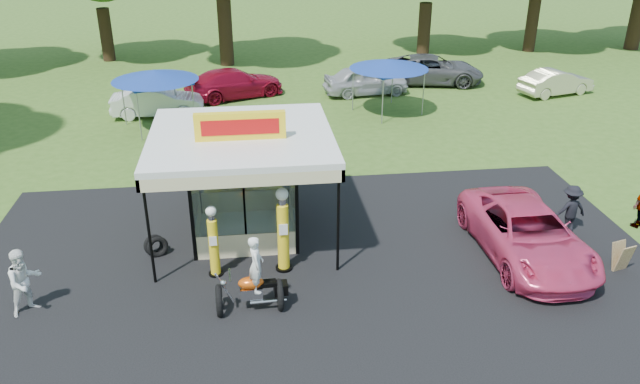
# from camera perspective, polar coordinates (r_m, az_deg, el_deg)

# --- Properties ---
(ground) EXTENTS (120.00, 120.00, 0.00)m
(ground) POSITION_cam_1_polar(r_m,az_deg,el_deg) (15.93, 0.95, -12.03)
(ground) COLOR #38591C
(ground) RESTS_ON ground
(asphalt_apron) EXTENTS (20.00, 14.00, 0.04)m
(asphalt_apron) POSITION_cam_1_polar(r_m,az_deg,el_deg) (17.54, 0.04, -8.06)
(asphalt_apron) COLOR black
(asphalt_apron) RESTS_ON ground
(gas_station_kiosk) EXTENTS (5.40, 5.40, 4.18)m
(gas_station_kiosk) POSITION_cam_1_polar(r_m,az_deg,el_deg) (19.23, -7.00, 0.88)
(gas_station_kiosk) COLOR white
(gas_station_kiosk) RESTS_ON ground
(gas_pump_left) EXTENTS (0.41, 0.41, 2.19)m
(gas_pump_left) POSITION_cam_1_polar(r_m,az_deg,el_deg) (17.49, -9.71, -4.63)
(gas_pump_left) COLOR black
(gas_pump_left) RESTS_ON ground
(gas_pump_right) EXTENTS (0.48, 0.48, 2.58)m
(gas_pump_right) POSITION_cam_1_polar(r_m,az_deg,el_deg) (17.43, -3.40, -3.68)
(gas_pump_right) COLOR black
(gas_pump_right) RESTS_ON ground
(motorcycle) EXTENTS (1.87, 0.94, 2.20)m
(motorcycle) POSITION_cam_1_polar(r_m,az_deg,el_deg) (16.07, -6.04, -8.08)
(motorcycle) COLOR black
(motorcycle) RESTS_ON ground
(spare_tires) EXTENTS (0.82, 0.66, 0.66)m
(spare_tires) POSITION_cam_1_polar(r_m,az_deg,el_deg) (19.18, -14.77, -4.79)
(spare_tires) COLOR black
(spare_tires) RESTS_ON ground
(a_frame_sign) EXTENTS (0.52, 0.55, 0.87)m
(a_frame_sign) POSITION_cam_1_polar(r_m,az_deg,el_deg) (19.72, 25.86, -5.40)
(a_frame_sign) COLOR #593819
(a_frame_sign) RESTS_ON ground
(kiosk_car) EXTENTS (2.82, 1.13, 0.96)m
(kiosk_car) POSITION_cam_1_polar(r_m,az_deg,el_deg) (21.78, -6.90, 0.12)
(kiosk_car) COLOR yellow
(kiosk_car) RESTS_ON ground
(pink_sedan) EXTENTS (2.64, 5.59, 1.55)m
(pink_sedan) POSITION_cam_1_polar(r_m,az_deg,el_deg) (19.28, 18.38, -3.60)
(pink_sedan) COLOR #DC3C6A
(pink_sedan) RESTS_ON ground
(spectator_west) EXTENTS (1.11, 1.09, 1.81)m
(spectator_west) POSITION_cam_1_polar(r_m,az_deg,el_deg) (17.54, -25.41, -7.40)
(spectator_west) COLOR white
(spectator_west) RESTS_ON ground
(spectator_east_a) EXTENTS (1.09, 0.68, 1.62)m
(spectator_east_a) POSITION_cam_1_polar(r_m,az_deg,el_deg) (21.12, 21.93, -1.48)
(spectator_east_a) COLOR black
(spectator_east_a) RESTS_ON ground
(bg_car_a) EXTENTS (4.41, 1.62, 1.44)m
(bg_car_a) POSITION_cam_1_polar(r_m,az_deg,el_deg) (31.70, -14.66, 8.02)
(bg_car_a) COLOR silver
(bg_car_a) RESTS_ON ground
(bg_car_b) EXTENTS (5.72, 4.00, 1.54)m
(bg_car_b) POSITION_cam_1_polar(r_m,az_deg,el_deg) (34.03, -7.83, 9.83)
(bg_car_b) COLOR maroon
(bg_car_b) RESTS_ON ground
(bg_car_c) EXTENTS (4.75, 2.35, 1.56)m
(bg_car_c) POSITION_cam_1_polar(r_m,az_deg,el_deg) (34.36, 4.23, 10.16)
(bg_car_c) COLOR #B6B6BB
(bg_car_c) RESTS_ON ground
(bg_car_d) EXTENTS (6.20, 3.75, 1.61)m
(bg_car_d) POSITION_cam_1_polar(r_m,az_deg,el_deg) (37.00, 10.22, 10.97)
(bg_car_d) COLOR #4C4C4E
(bg_car_d) RESTS_ON ground
(bg_car_e) EXTENTS (4.38, 2.52, 1.37)m
(bg_car_e) POSITION_cam_1_polar(r_m,az_deg,el_deg) (36.54, 20.78, 9.37)
(bg_car_e) COLOR beige
(bg_car_e) RESTS_ON ground
(tent_west) EXTENTS (3.88, 3.88, 2.71)m
(tent_west) POSITION_cam_1_polar(r_m,az_deg,el_deg) (29.46, -14.86, 10.24)
(tent_west) COLOR gray
(tent_west) RESTS_ON ground
(tent_east) EXTENTS (3.83, 3.83, 2.68)m
(tent_east) POSITION_cam_1_polar(r_m,az_deg,el_deg) (30.89, 6.33, 11.52)
(tent_east) COLOR gray
(tent_east) RESTS_ON ground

